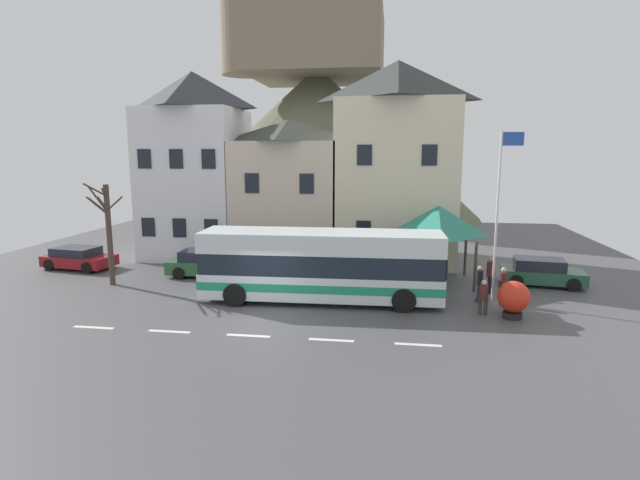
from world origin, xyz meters
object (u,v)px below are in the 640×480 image
parked_car_00 (541,272)px  bare_tree_00 (108,230)px  hilltop_castle (317,136)px  flagpole (499,205)px  pedestrian_02 (503,284)px  harbour_buoy (513,298)px  public_bench (424,262)px  townhouse_00 (195,166)px  pedestrian_03 (479,283)px  townhouse_01 (289,190)px  bus_shelter (438,221)px  parked_car_02 (79,258)px  townhouse_02 (396,163)px  pedestrian_01 (490,273)px  transit_bus (321,266)px  pedestrian_00 (484,295)px  parked_car_01 (211,264)px

parked_car_00 → bare_tree_00: size_ratio=0.79×
hilltop_castle → flagpole: (12.28, -28.78, -3.85)m
flagpole → pedestrian_02: bearing=-57.9°
hilltop_castle → parked_car_00: size_ratio=8.09×
harbour_buoy → public_bench: bearing=111.2°
townhouse_00 → hilltop_castle: 21.54m
pedestrian_03 → townhouse_01: bearing=142.0°
public_bench → hilltop_castle: bearing=112.3°
townhouse_00 → parked_car_00: 20.75m
bus_shelter → parked_car_02: bearing=179.7°
parked_car_00 → flagpole: 5.58m
hilltop_castle → harbour_buoy: hilltop_castle is taller
townhouse_02 → pedestrian_01: (4.42, -6.91, -4.92)m
pedestrian_01 → harbour_buoy: 3.60m
townhouse_02 → transit_bus: size_ratio=1.11×
public_bench → bare_tree_00: bare_tree_00 is taller
parked_car_00 → bare_tree_00: bare_tree_00 is taller
pedestrian_01 → flagpole: 3.57m
parked_car_02 → pedestrian_03: bearing=-1.3°
townhouse_00 → parked_car_02: 8.65m
townhouse_02 → hilltop_castle: (-7.91, 20.54, 2.25)m
pedestrian_00 → pedestrian_03: 1.86m
pedestrian_01 → bare_tree_00: size_ratio=0.33×
townhouse_00 → transit_bus: bearing=-44.0°
pedestrian_00 → transit_bus: bearing=171.9°
flagpole → public_bench: bearing=116.3°
hilltop_castle → bare_tree_00: bearing=-101.9°
bus_shelter → pedestrian_01: 3.66m
pedestrian_00 → parked_car_02: bearing=166.2°
townhouse_01 → pedestrian_02: (11.05, -8.15, -3.30)m
bus_shelter → flagpole: size_ratio=0.53×
bus_shelter → townhouse_01: bearing=151.6°
pedestrian_01 → parked_car_00: bearing=33.4°
parked_car_01 → pedestrian_02: pedestrian_02 is taller
transit_bus → bare_tree_00: size_ratio=2.07×
harbour_buoy → transit_bus: bearing=171.1°
parked_car_01 → townhouse_01: bearing=56.7°
townhouse_00 → townhouse_02: (12.37, 0.39, 0.20)m
parked_car_01 → pedestrian_02: 14.56m
townhouse_00 → flagpole: townhouse_00 is taller
pedestrian_01 → harbour_buoy: size_ratio=1.13×
flagpole → bus_shelter: bearing=125.8°
transit_bus → bare_tree_00: bare_tree_00 is taller
parked_car_02 → harbour_buoy: harbour_buoy is taller
transit_bus → harbour_buoy: transit_bus is taller
parked_car_02 → flagpole: 22.56m
pedestrian_02 → bare_tree_00: bearing=178.1°
transit_bus → townhouse_00: bearing=134.5°
transit_bus → bus_shelter: bearing=36.8°
pedestrian_00 → flagpole: (0.81, 2.00, 3.45)m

